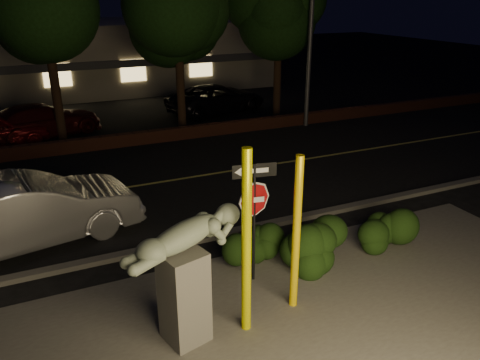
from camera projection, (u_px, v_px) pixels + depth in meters
name	position (u px, v px, depth m)	size (l,w,h in m)	color
ground	(141.00, 155.00, 17.45)	(90.00, 90.00, 0.00)	black
patio	(288.00, 339.00, 8.14)	(14.00, 6.00, 0.02)	#4C4944
road	(163.00, 182.00, 14.91)	(80.00, 8.00, 0.01)	black
lane_marking	(163.00, 181.00, 14.90)	(80.00, 0.12, 0.01)	#B4AA48
curb	(209.00, 237.00, 11.42)	(80.00, 0.25, 0.12)	#4C4944
brick_wall	(133.00, 139.00, 18.45)	(40.00, 0.35, 0.50)	#4F2519
parking_lot	(109.00, 114.00, 23.37)	(40.00, 12.00, 0.01)	black
building	(84.00, 55.00, 29.38)	(22.00, 10.20, 4.00)	slate
yellow_pole_left	(246.00, 245.00, 7.78)	(0.17, 0.17, 3.41)	#DBD800
yellow_pole_right	(296.00, 235.00, 8.46)	(0.15, 0.15, 3.06)	yellow
signpost	(254.00, 200.00, 9.14)	(0.87, 0.19, 2.59)	black
sculpture	(185.00, 267.00, 7.66)	(2.15, 1.07, 2.31)	#4C4944
hedge_center	(251.00, 242.00, 10.41)	(1.69, 0.79, 0.88)	black
hedge_right	(317.00, 243.00, 10.16)	(1.70, 0.91, 1.11)	black
hedge_far_right	(385.00, 229.00, 10.92)	(1.37, 0.86, 0.95)	black
silver_sedan	(29.00, 211.00, 10.97)	(1.78, 5.10, 1.68)	#BAB9BF
parked_car_darkred	(42.00, 121.00, 19.33)	(1.96, 4.82, 1.40)	#410D0E
parked_car_dark	(217.00, 99.00, 23.35)	(2.34, 5.08, 1.41)	black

